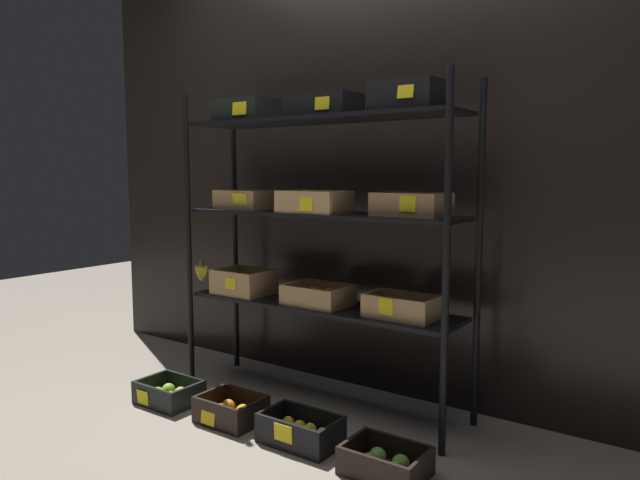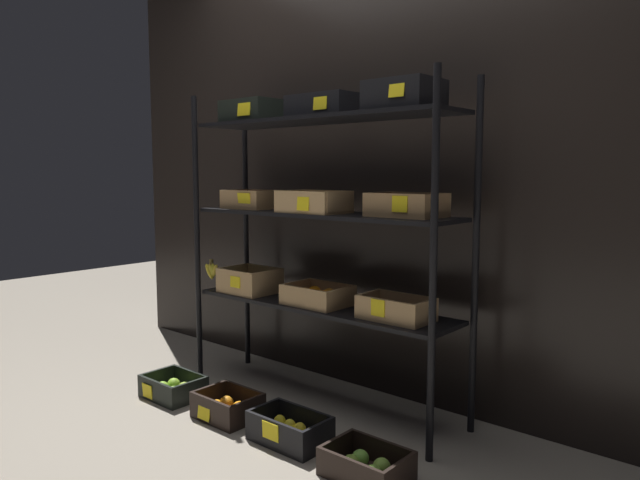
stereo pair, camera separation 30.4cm
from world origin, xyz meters
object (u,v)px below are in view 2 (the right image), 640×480
Objects in this scene: display_rack at (319,211)px; crate_ground_lemon at (290,431)px; crate_ground_right_apple_green at (366,466)px; crate_ground_apple_green at (173,389)px; crate_ground_orange at (228,408)px.

display_rack reaches higher than crate_ground_lemon.
crate_ground_right_apple_green is (0.66, -0.47, -0.97)m from display_rack.
display_rack is 1.08m from crate_ground_lemon.
crate_ground_apple_green is at bearing 179.80° from crate_ground_right_apple_green.
crate_ground_right_apple_green is at bearing -35.41° from display_rack.
crate_ground_lemon is (0.21, -0.45, -0.96)m from display_rack.
crate_ground_orange is 0.86m from crate_ground_right_apple_green.
crate_ground_orange is 0.42m from crate_ground_lemon.
crate_ground_orange is at bearing 1.87° from crate_ground_apple_green.
crate_ground_orange reaches higher than crate_ground_right_apple_green.
display_rack is 1.26m from crate_ground_right_apple_green.
crate_ground_orange is (0.43, 0.01, 0.00)m from crate_ground_apple_green.
crate_ground_orange is at bearing -179.53° from crate_ground_lemon.
crate_ground_lemon reaches higher than crate_ground_apple_green.
crate_ground_apple_green is (-0.64, -0.46, -0.97)m from display_rack.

